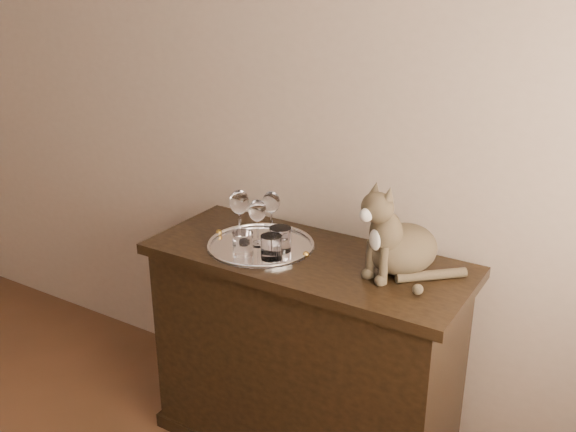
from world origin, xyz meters
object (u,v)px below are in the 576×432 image
at_px(tumbler_a, 271,247).
at_px(wine_glass_c, 240,215).
at_px(sideboard, 305,355).
at_px(tray, 261,246).
at_px(wine_glass_d, 258,222).
at_px(cat, 404,226).
at_px(tumbler_b, 243,244).
at_px(tumbler_c, 280,239).
at_px(wine_glass_b, 271,214).

bearing_deg(tumbler_a, wine_glass_c, 157.95).
xyz_separation_m(sideboard, tray, (-0.18, -0.03, 0.43)).
height_order(wine_glass_d, tumbler_a, wine_glass_d).
bearing_deg(cat, tumbler_a, -136.95).
relative_size(tumbler_a, tumbler_b, 1.01).
height_order(tumbler_a, tumbler_c, tumbler_c).
xyz_separation_m(sideboard, wine_glass_b, (-0.20, 0.07, 0.52)).
bearing_deg(cat, wine_glass_d, -148.81).
xyz_separation_m(wine_glass_b, tumbler_a, (0.11, -0.18, -0.05)).
distance_m(wine_glass_d, tumbler_b, 0.11).
xyz_separation_m(tumbler_b, tumbler_c, (0.10, 0.10, 0.00)).
distance_m(wine_glass_c, cat, 0.63).
height_order(wine_glass_b, tumbler_a, wine_glass_b).
height_order(sideboard, cat, cat).
bearing_deg(wine_glass_b, wine_glass_d, -88.09).
bearing_deg(tumbler_c, sideboard, 17.62).
distance_m(sideboard, cat, 0.69).
bearing_deg(tumbler_a, cat, 20.58).
xyz_separation_m(tray, tumbler_b, (-0.01, -0.10, 0.05)).
bearing_deg(sideboard, wine_glass_c, -174.68).
distance_m(wine_glass_c, wine_glass_d, 0.08).
bearing_deg(wine_glass_d, sideboard, 7.23).
height_order(wine_glass_b, cat, cat).
relative_size(tray, wine_glass_b, 2.23).
relative_size(tray, tumbler_c, 4.45).
height_order(wine_glass_c, wine_glass_d, wine_glass_c).
distance_m(tumbler_c, cat, 0.46).
relative_size(wine_glass_c, tumbler_c, 2.22).
bearing_deg(tumbler_b, wine_glass_d, 93.18).
distance_m(sideboard, wine_glass_b, 0.56).
bearing_deg(tumbler_b, tumbler_c, 46.11).
bearing_deg(tray, wine_glass_d, 162.29).
xyz_separation_m(wine_glass_d, tumbler_a, (0.11, -0.08, -0.05)).
xyz_separation_m(wine_glass_d, cat, (0.54, 0.08, 0.07)).
distance_m(wine_glass_b, wine_glass_c, 0.13).
xyz_separation_m(tumbler_a, tumbler_c, (-0.01, 0.07, 0.00)).
xyz_separation_m(tumbler_c, cat, (0.44, 0.09, 0.12)).
height_order(tray, wine_glass_b, wine_glass_b).
height_order(tumbler_c, cat, cat).
bearing_deg(wine_glass_c, cat, 7.68).
bearing_deg(tumbler_c, tray, -179.86).
xyz_separation_m(tumbler_a, cat, (0.43, 0.16, 0.12)).
bearing_deg(wine_glass_b, tray, -79.34).
xyz_separation_m(sideboard, tumbler_a, (-0.09, -0.10, 0.48)).
bearing_deg(tray, sideboard, 9.48).
bearing_deg(wine_glass_b, wine_glass_c, -128.01).
bearing_deg(sideboard, wine_glass_d, -172.77).
height_order(wine_glass_b, wine_glass_c, wine_glass_c).
bearing_deg(wine_glass_c, tumbler_a, -22.05).
height_order(wine_glass_c, tumbler_c, wine_glass_c).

